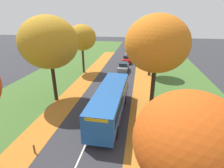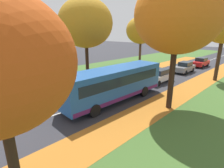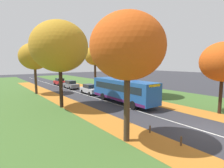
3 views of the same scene
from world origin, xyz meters
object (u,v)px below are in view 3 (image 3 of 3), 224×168
(tree_right_near, at_px, (136,49))
(tree_left_near, at_px, (60,47))
(bollard_third, at_px, (150,129))
(bus, at_px, (123,90))
(car_grey_following, at_px, (71,85))
(car_red_third_in_line, at_px, (60,82))
(tree_left_nearest, at_px, (127,47))
(bollard_second, at_px, (181,141))
(tree_left_mid, at_px, (34,56))
(tree_right_nearest, at_px, (223,62))
(car_silver_lead, at_px, (90,89))
(tree_right_mid, at_px, (95,56))
(bollard_fourth, at_px, (127,119))

(tree_right_near, bearing_deg, tree_left_near, 177.65)
(bollard_third, bearing_deg, bus, 61.28)
(car_grey_following, height_order, car_red_third_in_line, same)
(tree_left_nearest, height_order, bollard_third, tree_left_nearest)
(bus, bearing_deg, bollard_second, -113.01)
(tree_left_mid, bearing_deg, tree_right_nearest, -62.64)
(tree_right_near, bearing_deg, car_red_third_in_line, 102.26)
(car_silver_lead, bearing_deg, bollard_second, -103.14)
(tree_left_nearest, bearing_deg, car_silver_lead, 67.96)
(tree_left_mid, distance_m, bollard_third, 23.29)
(tree_right_mid, bearing_deg, bus, -107.50)
(car_grey_following, distance_m, car_red_third_in_line, 6.41)
(tree_right_nearest, xyz_separation_m, car_grey_following, (-5.08, 25.24, -4.42))
(tree_right_mid, bearing_deg, car_red_third_in_line, 119.39)
(bollard_fourth, bearing_deg, tree_left_mid, 97.24)
(tree_left_mid, relative_size, car_grey_following, 1.99)
(car_silver_lead, bearing_deg, bus, -88.33)
(bollard_third, distance_m, car_grey_following, 24.71)
(bollard_fourth, relative_size, bus, 0.07)
(tree_left_nearest, height_order, tree_left_near, tree_left_near)
(bollard_fourth, bearing_deg, tree_right_near, 42.43)
(tree_right_mid, distance_m, car_red_third_in_line, 10.85)
(bollard_fourth, relative_size, car_silver_lead, 0.17)
(bus, relative_size, car_red_third_in_line, 2.48)
(tree_right_nearest, relative_size, bus, 0.69)
(bollard_second, height_order, car_grey_following, car_grey_following)
(tree_left_mid, bearing_deg, car_silver_lead, -38.62)
(car_grey_following, bearing_deg, car_silver_lead, -89.68)
(tree_right_near, height_order, bollard_second, tree_right_near)
(car_red_third_in_line, bearing_deg, car_grey_following, -91.49)
(tree_right_nearest, distance_m, tree_right_near, 11.84)
(tree_right_mid, distance_m, bollard_third, 25.21)
(tree_right_mid, xyz_separation_m, car_silver_lead, (-4.66, -5.89, -5.70))
(bus, bearing_deg, tree_right_mid, 72.50)
(car_red_third_in_line, bearing_deg, bollard_third, -98.56)
(tree_right_near, bearing_deg, tree_left_nearest, -136.45)
(bollard_fourth, xyz_separation_m, car_grey_following, (4.47, 21.77, 0.45))
(car_red_third_in_line, bearing_deg, car_silver_lead, -90.51)
(tree_left_mid, relative_size, tree_right_nearest, 1.16)
(bollard_third, bearing_deg, bollard_second, -90.25)
(bus, bearing_deg, tree_right_nearest, -63.39)
(tree_right_nearest, distance_m, tree_right_mid, 23.63)
(tree_right_mid, height_order, car_silver_lead, tree_right_mid)
(tree_right_nearest, relative_size, bollard_fourth, 9.87)
(bollard_third, bearing_deg, tree_right_nearest, -5.64)
(bollard_second, bearing_deg, tree_left_nearest, 131.18)
(car_silver_lead, bearing_deg, tree_left_near, -141.31)
(tree_left_near, distance_m, bus, 9.26)
(tree_left_mid, height_order, car_red_third_in_line, tree_left_mid)
(tree_right_mid, height_order, bollard_second, tree_right_mid)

